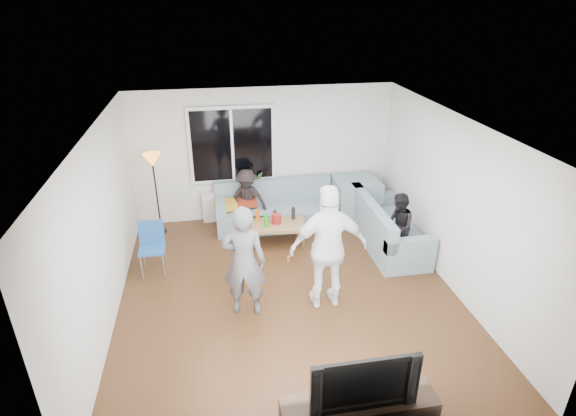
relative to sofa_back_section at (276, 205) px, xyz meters
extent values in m
cube|color=#56351C|center=(-0.15, -2.27, -0.45)|extent=(5.00, 5.50, 0.04)
cube|color=white|center=(-0.15, -2.27, 2.20)|extent=(5.00, 5.50, 0.04)
cube|color=silver|center=(-0.15, 0.50, 0.88)|extent=(5.00, 0.04, 2.60)
cube|color=silver|center=(-0.15, -5.04, 0.88)|extent=(5.00, 0.04, 2.60)
cube|color=silver|center=(-2.67, -2.27, 0.88)|extent=(0.04, 5.50, 2.60)
cube|color=silver|center=(2.37, -2.27, 0.88)|extent=(0.04, 5.50, 2.60)
cube|color=white|center=(-0.75, 0.42, 1.12)|extent=(1.62, 0.06, 1.47)
cube|color=black|center=(-0.75, 0.38, 1.12)|extent=(1.50, 0.02, 1.35)
cube|color=white|center=(-0.75, 0.37, 1.12)|extent=(0.05, 0.03, 1.35)
cube|color=silver|center=(-0.75, 0.38, -0.11)|extent=(1.30, 0.12, 0.62)
imported|color=#235924|center=(-0.29, 0.35, 0.39)|extent=(0.25, 0.22, 0.38)
imported|color=silver|center=(-0.95, 0.35, 0.29)|extent=(0.21, 0.21, 0.19)
cube|color=gray|center=(1.60, 0.00, 0.00)|extent=(0.85, 0.85, 0.85)
cube|color=orange|center=(-0.95, -0.02, 0.09)|extent=(0.44, 0.40, 0.14)
cube|color=maroon|center=(-0.55, 0.06, 0.09)|extent=(0.36, 0.30, 0.13)
cube|color=#AB8552|center=(-0.14, -0.70, -0.22)|extent=(1.17, 0.74, 0.40)
cylinder|color=maroon|center=(-0.09, -0.70, 0.06)|extent=(0.17, 0.17, 0.17)
imported|color=#535358|center=(-0.83, -2.59, 0.41)|extent=(0.67, 0.51, 1.67)
imported|color=white|center=(0.36, -2.60, 0.51)|extent=(1.10, 0.47, 1.87)
imported|color=black|center=(1.87, -1.52, 0.16)|extent=(0.52, 0.62, 1.16)
imported|color=black|center=(-0.54, 0.03, 0.16)|extent=(0.86, 0.67, 1.18)
cube|color=#36271B|center=(0.13, -4.77, -0.20)|extent=(1.60, 0.40, 0.44)
imported|color=black|center=(0.13, -4.77, 0.33)|extent=(1.09, 0.14, 0.63)
cylinder|color=#D25D0C|center=(-0.42, -0.56, 0.08)|extent=(0.07, 0.07, 0.22)
cylinder|color=black|center=(0.23, -0.59, 0.09)|extent=(0.07, 0.07, 0.23)
cylinder|color=#321D0B|center=(-0.10, -0.54, 0.06)|extent=(0.07, 0.07, 0.17)
cylinder|color=green|center=(-0.30, -0.82, 0.09)|extent=(0.08, 0.08, 0.24)
camera|label=1|loc=(-1.16, -7.91, 3.74)|focal=28.47mm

